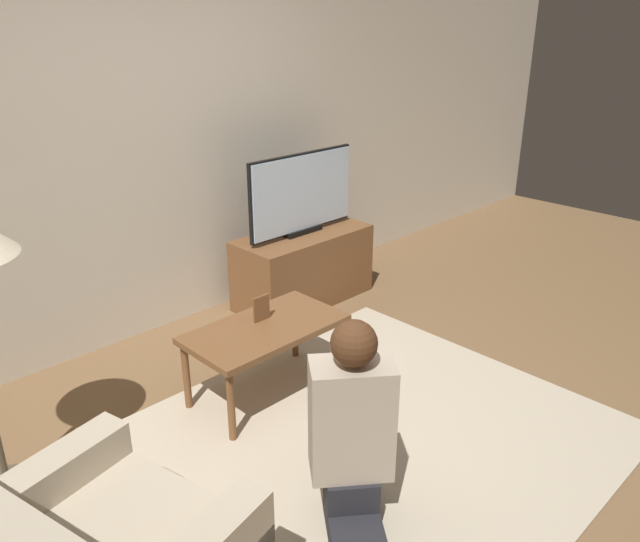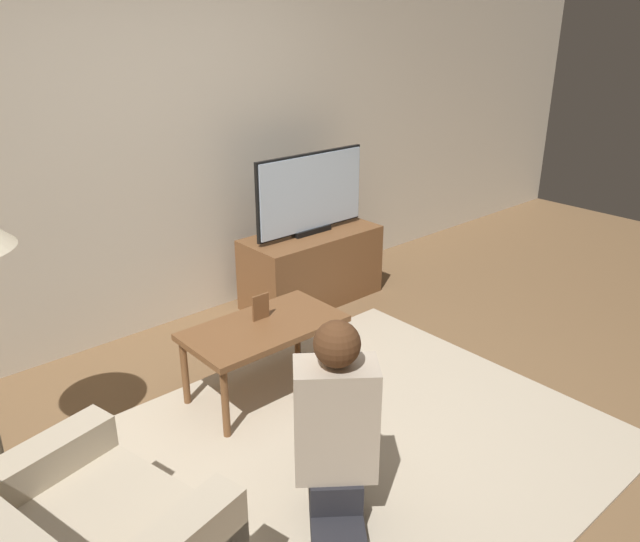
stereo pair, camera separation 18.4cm
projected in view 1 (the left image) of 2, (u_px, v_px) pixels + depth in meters
name	position (u px, v px, depth m)	size (l,w,h in m)	color
ground_plane	(356.00, 450.00, 3.17)	(10.00, 10.00, 0.00)	brown
wall_back	(135.00, 143.00, 3.95)	(10.00, 0.06, 2.60)	beige
rug	(356.00, 449.00, 3.17)	(2.55, 2.11, 0.02)	#BCAD93
tv_stand	(303.00, 267.00, 4.75)	(1.06, 0.48, 0.55)	brown
tv	(302.00, 194.00, 4.53)	(0.97, 0.08, 0.60)	black
coffee_table	(266.00, 334.00, 3.49)	(0.89, 0.48, 0.45)	brown
person_kneeling	(352.00, 427.00, 2.55)	(0.66, 0.74, 0.96)	#232328
picture_frame	(261.00, 308.00, 3.50)	(0.11, 0.01, 0.15)	brown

